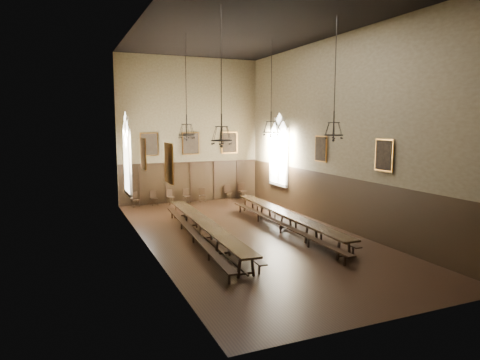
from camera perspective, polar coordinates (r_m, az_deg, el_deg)
floor at (r=19.27m, az=1.14°, el=-7.38°), size 9.00×18.00×0.02m
ceiling at (r=19.04m, az=1.21°, el=19.84°), size 9.00×18.00×0.02m
wall_back at (r=27.09m, az=-6.68°, el=6.57°), size 9.00×0.02×9.00m
wall_front at (r=11.03m, az=20.72°, el=4.60°), size 9.00×0.02×9.00m
wall_left at (r=17.27m, az=-12.69°, el=5.84°), size 0.02×18.00×9.00m
wall_right at (r=20.87m, az=12.62°, el=6.13°), size 0.02×18.00×9.00m
wainscot_panelling at (r=18.98m, az=1.15°, el=-3.71°), size 9.00×18.00×2.50m
table_left at (r=18.37m, az=-4.69°, el=-6.83°), size 1.05×10.41×0.81m
table_right at (r=20.26m, az=6.15°, el=-5.47°), size 1.09×10.39×0.81m
bench_left_outer at (r=18.09m, az=-6.25°, el=-7.40°), size 0.98×10.61×0.48m
bench_left_inner at (r=18.44m, az=-2.83°, el=-7.17°), size 0.70×9.59×0.43m
bench_right_inner at (r=19.63m, az=5.42°, el=-6.20°), size 0.45×10.58×0.48m
bench_right_outer at (r=20.37m, az=7.46°, el=-5.81°), size 0.39×9.40×0.42m
chair_0 at (r=26.25m, az=-13.80°, el=-2.93°), size 0.46×0.46×0.88m
chair_1 at (r=26.54m, az=-11.39°, el=-2.76°), size 0.45×0.45×0.86m
chair_2 at (r=26.65m, az=-9.23°, el=-2.64°), size 0.50×0.50×0.90m
chair_3 at (r=26.96m, az=-7.10°, el=-2.49°), size 0.43×0.43×0.88m
chair_4 at (r=27.17m, az=-5.06°, el=-2.39°), size 0.44×0.44×0.87m
chair_6 at (r=27.87m, az=-1.59°, el=-2.05°), size 0.45×0.45×0.95m
chair_7 at (r=28.25m, az=0.34°, el=-1.86°), size 0.54×0.54×1.04m
chandelier_back_left at (r=20.07m, az=-7.12°, el=6.95°), size 0.77×0.77×4.72m
chandelier_back_right at (r=21.40m, az=4.15°, el=7.22°), size 0.82×0.82×4.63m
chandelier_front_left at (r=15.26m, az=-2.47°, el=6.65°), size 0.76×0.76×4.77m
chandelier_front_right at (r=17.17m, az=12.38°, el=7.04°), size 0.75×0.75×4.63m
portrait_back_0 at (r=26.38m, az=-12.02°, el=4.69°), size 1.10×0.12×1.40m
portrait_back_1 at (r=26.99m, az=-6.58°, el=4.87°), size 1.10×0.12×1.40m
portrait_back_2 at (r=27.84m, az=-1.42°, el=5.00°), size 1.10×0.12×1.40m
portrait_left_0 at (r=18.32m, az=-12.78°, el=3.43°), size 0.12×1.00×1.30m
portrait_left_1 at (r=13.93m, az=-9.47°, el=2.23°), size 0.12×1.00×1.30m
portrait_right_0 at (r=21.65m, az=10.74°, el=4.11°), size 0.12×1.00×1.30m
portrait_right_1 at (r=18.09m, az=18.66°, el=3.16°), size 0.12×1.00×1.30m
window_right at (r=25.55m, az=5.21°, el=4.06°), size 0.20×2.20×4.60m
window_left at (r=22.77m, az=-14.90°, el=3.40°), size 0.20×2.20×4.60m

